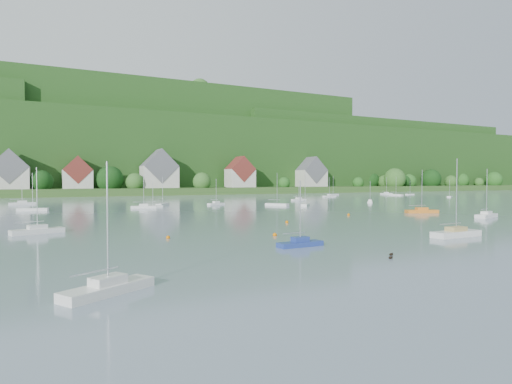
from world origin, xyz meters
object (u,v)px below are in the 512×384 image
at_px(near_sailboat_3, 486,215).
at_px(near_sailboat_6, 37,230).
at_px(near_sailboat_0, 108,287).
at_px(near_sailboat_1, 300,243).
at_px(near_sailboat_2, 456,233).
at_px(near_sailboat_5, 422,211).

bearing_deg(near_sailboat_3, near_sailboat_6, 154.97).
height_order(near_sailboat_0, near_sailboat_6, near_sailboat_6).
distance_m(near_sailboat_0, near_sailboat_1, 22.11).
relative_size(near_sailboat_2, near_sailboat_6, 1.11).
bearing_deg(near_sailboat_1, near_sailboat_0, -156.15).
relative_size(near_sailboat_0, near_sailboat_3, 0.90).
height_order(near_sailboat_1, near_sailboat_2, near_sailboat_2).
relative_size(near_sailboat_5, near_sailboat_6, 1.05).
height_order(near_sailboat_0, near_sailboat_1, near_sailboat_0).
distance_m(near_sailboat_5, near_sailboat_6, 69.12).
height_order(near_sailboat_3, near_sailboat_5, near_sailboat_5).
relative_size(near_sailboat_1, near_sailboat_6, 0.80).
bearing_deg(near_sailboat_5, near_sailboat_3, -60.96).
relative_size(near_sailboat_2, near_sailboat_3, 1.06).
height_order(near_sailboat_2, near_sailboat_6, near_sailboat_2).
relative_size(near_sailboat_3, near_sailboat_5, 0.99).
height_order(near_sailboat_3, near_sailboat_6, near_sailboat_3).
xyz_separation_m(near_sailboat_1, near_sailboat_3, (47.18, 13.75, 0.06)).
relative_size(near_sailboat_0, near_sailboat_6, 0.94).
relative_size(near_sailboat_0, near_sailboat_1, 1.18).
xyz_separation_m(near_sailboat_0, near_sailboat_2, (39.92, 8.65, 0.04)).
xyz_separation_m(near_sailboat_5, near_sailboat_6, (-69.04, -3.39, -0.01)).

